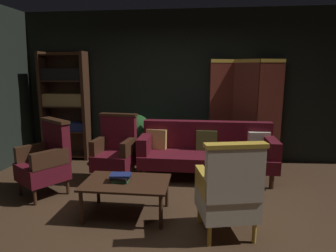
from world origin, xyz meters
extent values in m
plane|color=#3D2819|center=(0.00, 0.00, 0.00)|extent=(10.00, 10.00, 0.00)
cube|color=black|center=(0.00, 2.45, 1.40)|extent=(7.20, 0.10, 2.80)
cube|color=#5B2319|center=(0.81, 2.23, 0.95)|extent=(0.44, 0.20, 1.90)
cube|color=gold|center=(0.81, 2.23, 1.87)|extent=(0.44, 0.20, 0.06)
cube|color=#5B2319|center=(1.23, 2.22, 0.95)|extent=(0.43, 0.23, 1.90)
cube|color=gold|center=(1.23, 2.22, 1.87)|extent=(0.43, 0.24, 0.06)
cube|color=#5B2319|center=(1.66, 2.17, 0.95)|extent=(0.45, 0.14, 1.90)
cube|color=gold|center=(1.66, 2.17, 1.87)|extent=(0.45, 0.15, 0.06)
cube|color=#382114|center=(-2.57, 2.18, 1.02)|extent=(0.06, 0.32, 2.05)
cube|color=#382114|center=(-1.73, 2.18, 1.02)|extent=(0.06, 0.32, 2.05)
cube|color=#382114|center=(-2.15, 2.33, 1.02)|extent=(0.90, 0.02, 2.05)
cube|color=#382114|center=(-2.15, 2.18, 0.06)|extent=(0.86, 0.30, 0.02)
cube|color=#382114|center=(-2.15, 2.18, 0.54)|extent=(0.86, 0.30, 0.02)
cube|color=navy|center=(-2.15, 2.16, 0.64)|extent=(0.78, 0.22, 0.16)
cube|color=#382114|center=(-2.15, 2.18, 1.02)|extent=(0.86, 0.30, 0.02)
cube|color=#9E7A47|center=(-2.15, 2.16, 1.15)|extent=(0.78, 0.22, 0.23)
cube|color=#382114|center=(-2.15, 2.18, 1.51)|extent=(0.86, 0.30, 0.02)
cube|color=black|center=(-2.15, 2.16, 1.63)|extent=(0.78, 0.22, 0.22)
cube|color=#382114|center=(-2.15, 2.18, 1.99)|extent=(0.86, 0.30, 0.02)
cylinder|color=#382114|center=(-0.40, 1.05, 0.11)|extent=(0.07, 0.07, 0.22)
cylinder|color=#382114|center=(1.50, 1.05, 0.11)|extent=(0.07, 0.07, 0.22)
cylinder|color=#382114|center=(-0.40, 1.65, 0.11)|extent=(0.07, 0.07, 0.22)
cylinder|color=#382114|center=(1.50, 1.65, 0.11)|extent=(0.07, 0.07, 0.22)
cube|color=#4C0F19|center=(0.55, 1.35, 0.32)|extent=(2.10, 0.76, 0.20)
cube|color=#4C0F19|center=(0.55, 1.66, 0.65)|extent=(2.10, 0.18, 0.46)
cube|color=#4C0F19|center=(-0.43, 1.35, 0.55)|extent=(0.16, 0.68, 0.26)
cube|color=#4C0F19|center=(1.53, 1.35, 0.55)|extent=(0.16, 0.68, 0.26)
cube|color=tan|center=(-0.28, 1.55, 0.57)|extent=(0.36, 0.19, 0.35)
cube|color=#4C5123|center=(0.55, 1.55, 0.57)|extent=(0.34, 0.15, 0.35)
cube|color=beige|center=(1.38, 1.55, 0.57)|extent=(0.35, 0.16, 0.34)
cylinder|color=#382114|center=(-0.86, -0.23, 0.20)|extent=(0.04, 0.04, 0.39)
cylinder|color=#382114|center=(0.04, -0.23, 0.20)|extent=(0.04, 0.04, 0.39)
cylinder|color=#382114|center=(-0.86, 0.31, 0.20)|extent=(0.04, 0.04, 0.39)
cylinder|color=#382114|center=(0.04, 0.31, 0.20)|extent=(0.04, 0.04, 0.39)
cube|color=#382114|center=(-0.41, 0.04, 0.41)|extent=(1.00, 0.64, 0.03)
cylinder|color=gold|center=(0.91, 0.06, 0.11)|extent=(0.04, 0.04, 0.22)
cylinder|color=gold|center=(0.46, -0.04, 0.11)|extent=(0.04, 0.04, 0.22)
cylinder|color=gold|center=(1.01, -0.39, 0.11)|extent=(0.04, 0.04, 0.22)
cylinder|color=gold|center=(0.56, -0.49, 0.11)|extent=(0.04, 0.04, 0.22)
cube|color=beige|center=(0.73, -0.21, 0.34)|extent=(0.67, 0.67, 0.24)
cube|color=beige|center=(0.78, -0.44, 0.73)|extent=(0.57, 0.24, 0.54)
cube|color=gold|center=(0.78, -0.44, 1.02)|extent=(0.61, 0.26, 0.04)
cube|color=gold|center=(0.97, -0.16, 0.57)|extent=(0.20, 0.51, 0.22)
cube|color=gold|center=(0.50, -0.27, 0.57)|extent=(0.20, 0.51, 0.22)
cylinder|color=#382114|center=(-2.02, 0.41, 0.11)|extent=(0.04, 0.04, 0.22)
cylinder|color=#382114|center=(-1.65, 0.15, 0.11)|extent=(0.04, 0.04, 0.22)
cylinder|color=#382114|center=(-1.76, 0.79, 0.11)|extent=(0.04, 0.04, 0.22)
cylinder|color=#382114|center=(-1.38, 0.52, 0.11)|extent=(0.04, 0.04, 0.22)
cube|color=#4C0F19|center=(-1.70, 0.47, 0.34)|extent=(0.78, 0.78, 0.24)
cube|color=#4C0F19|center=(-1.57, 0.65, 0.73)|extent=(0.53, 0.42, 0.54)
cube|color=#382114|center=(-1.57, 0.65, 1.02)|extent=(0.57, 0.45, 0.04)
cube|color=#382114|center=(-1.90, 0.61, 0.57)|extent=(0.36, 0.46, 0.22)
cube|color=#382114|center=(-1.51, 0.33, 0.57)|extent=(0.36, 0.46, 0.22)
cylinder|color=#382114|center=(-1.12, 0.84, 0.11)|extent=(0.04, 0.04, 0.22)
cylinder|color=#382114|center=(-0.66, 0.80, 0.11)|extent=(0.04, 0.04, 0.22)
cylinder|color=#382114|center=(-1.07, 1.30, 0.11)|extent=(0.04, 0.04, 0.22)
cylinder|color=#382114|center=(-0.62, 1.26, 0.11)|extent=(0.04, 0.04, 0.22)
cube|color=#4C0F19|center=(-0.87, 1.05, 0.34)|extent=(0.61, 0.61, 0.24)
cube|color=#4C0F19|center=(-0.84, 1.28, 0.73)|extent=(0.57, 0.17, 0.54)
cube|color=#382114|center=(-0.84, 1.28, 1.02)|extent=(0.61, 0.19, 0.04)
cube|color=#382114|center=(-1.11, 1.07, 0.57)|extent=(0.14, 0.51, 0.22)
cube|color=#382114|center=(-0.63, 1.03, 0.57)|extent=(0.14, 0.51, 0.22)
cylinder|color=brown|center=(-0.73, 1.96, 0.14)|extent=(0.28, 0.28, 0.28)
ellipsoid|color=#193D19|center=(-0.73, 1.96, 0.56)|extent=(0.63, 0.63, 0.72)
cube|color=#1E4C28|center=(-0.48, 0.04, 0.44)|extent=(0.19, 0.16, 0.03)
cube|color=black|center=(-0.48, 0.04, 0.47)|extent=(0.23, 0.20, 0.03)
cube|color=navy|center=(-0.48, 0.04, 0.50)|extent=(0.25, 0.19, 0.03)
camera|label=1|loc=(0.46, -3.14, 1.71)|focal=31.21mm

